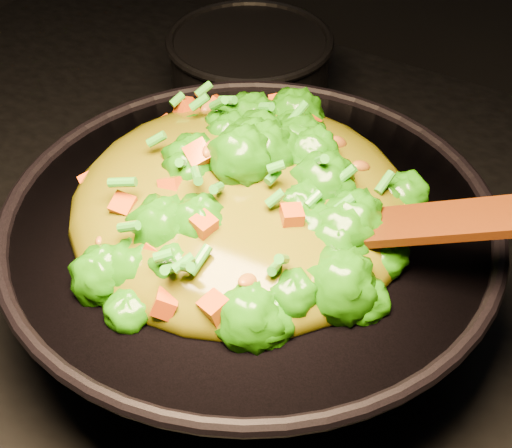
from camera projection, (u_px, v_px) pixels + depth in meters
The scene contains 5 objects.
stovetop at pixel (220, 434), 1.22m from camera, with size 1.20×0.90×0.90m, color black.
wok at pixel (251, 267), 0.77m from camera, with size 0.46×0.46×0.13m, color black, non-canonical shape.
stir_fry at pixel (241, 165), 0.70m from camera, with size 0.32×0.32×0.11m, color #1E6907, non-canonical shape.
spatula at pixel (415, 224), 0.65m from camera, with size 0.31×0.05×0.01m, color #3E1304.
back_pot at pixel (250, 76), 1.05m from camera, with size 0.21×0.21×0.12m, color black.
Camera 1 is at (0.40, -0.56, 1.51)m, focal length 55.00 mm.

